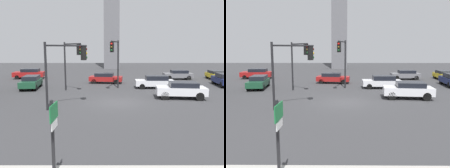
% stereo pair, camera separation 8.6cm
% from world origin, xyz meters
% --- Properties ---
extents(ground_plane, '(107.75, 107.75, 0.00)m').
position_xyz_m(ground_plane, '(0.00, 0.00, 0.00)').
color(ground_plane, '#38383A').
extents(direction_sign, '(0.13, 0.79, 2.60)m').
position_xyz_m(direction_sign, '(-2.12, -11.53, 1.77)').
color(direction_sign, black).
rests_on(direction_sign, ground_plane).
extents(traffic_light_0, '(2.74, 1.76, 4.67)m').
position_xyz_m(traffic_light_0, '(-3.64, -1.58, 3.33)').
color(traffic_light_0, black).
rests_on(traffic_light_0, ground_plane).
extents(traffic_light_1, '(0.93, 2.89, 5.12)m').
position_xyz_m(traffic_light_1, '(-0.10, 5.67, 3.66)').
color(traffic_light_1, black).
rests_on(traffic_light_1, ground_plane).
extents(traffic_light_2, '(1.99, 1.87, 4.89)m').
position_xyz_m(traffic_light_2, '(-4.33, 4.69, 3.48)').
color(traffic_light_2, black).
rests_on(traffic_light_2, ground_plane).
extents(car_0, '(2.16, 4.33, 1.37)m').
position_xyz_m(car_0, '(-9.09, 6.55, 0.73)').
color(car_0, '#19472D').
rests_on(car_0, ground_plane).
extents(car_1, '(3.94, 1.68, 1.30)m').
position_xyz_m(car_1, '(8.83, 14.13, 0.70)').
color(car_1, slate).
rests_on(car_1, ground_plane).
extents(car_2, '(4.43, 2.35, 1.43)m').
position_xyz_m(car_2, '(-12.34, 15.15, 0.75)').
color(car_2, maroon).
rests_on(car_2, ground_plane).
extents(car_5, '(4.20, 2.12, 1.27)m').
position_xyz_m(car_5, '(-1.23, 10.54, 0.68)').
color(car_5, maroon).
rests_on(car_5, ground_plane).
extents(car_6, '(4.16, 1.78, 1.37)m').
position_xyz_m(car_6, '(4.25, 6.81, 0.72)').
color(car_6, silver).
rests_on(car_6, ground_plane).
extents(car_7, '(4.28, 2.30, 1.41)m').
position_xyz_m(car_7, '(5.52, 1.54, 0.77)').
color(car_7, silver).
rests_on(car_7, ground_plane).
extents(car_8, '(2.04, 4.42, 1.25)m').
position_xyz_m(car_8, '(14.05, 13.84, 0.68)').
color(car_8, yellow).
rests_on(car_8, ground_plane).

